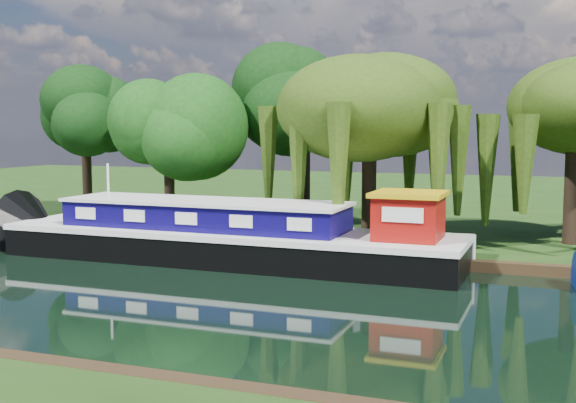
% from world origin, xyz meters
% --- Properties ---
extents(ground, '(120.00, 120.00, 0.00)m').
position_xyz_m(ground, '(0.00, 0.00, 0.00)').
color(ground, black).
extents(far_bank, '(120.00, 52.00, 0.45)m').
position_xyz_m(far_bank, '(0.00, 34.00, 0.23)').
color(far_bank, black).
rests_on(far_bank, ground).
extents(dutch_barge, '(20.65, 4.86, 4.35)m').
position_xyz_m(dutch_barge, '(-7.14, 6.61, 1.08)').
color(dutch_barge, black).
rests_on(dutch_barge, ground).
extents(red_dinghy, '(2.74, 2.00, 0.55)m').
position_xyz_m(red_dinghy, '(-13.94, 5.52, 0.00)').
color(red_dinghy, maroon).
rests_on(red_dinghy, ground).
extents(willow_left, '(7.04, 7.04, 8.44)m').
position_xyz_m(willow_left, '(-2.41, 12.27, 6.58)').
color(willow_left, black).
rests_on(willow_left, far_bank).
extents(willow_right, '(6.43, 6.43, 7.83)m').
position_xyz_m(willow_right, '(6.79, 14.01, 6.16)').
color(willow_right, black).
rests_on(willow_right, far_bank).
extents(tree_far_left, '(4.93, 4.93, 7.95)m').
position_xyz_m(tree_far_left, '(-13.44, 12.30, 5.90)').
color(tree_far_left, black).
rests_on(tree_far_left, far_bank).
extents(tree_far_back, '(4.87, 4.87, 8.19)m').
position_xyz_m(tree_far_back, '(-20.75, 15.10, 6.17)').
color(tree_far_back, black).
rests_on(tree_far_back, far_bank).
extents(tree_far_mid, '(5.69, 5.69, 9.31)m').
position_xyz_m(tree_far_mid, '(-7.58, 17.63, 6.86)').
color(tree_far_mid, black).
rests_on(tree_far_mid, far_bank).
extents(lamppost, '(0.36, 0.36, 2.56)m').
position_xyz_m(lamppost, '(0.50, 10.50, 2.42)').
color(lamppost, silver).
rests_on(lamppost, far_bank).
extents(mooring_posts, '(19.16, 0.16, 1.00)m').
position_xyz_m(mooring_posts, '(-0.50, 8.40, 0.95)').
color(mooring_posts, silver).
rests_on(mooring_posts, far_bank).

